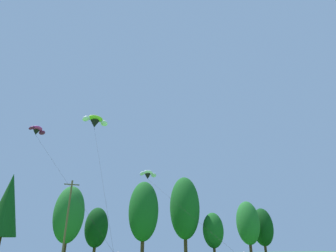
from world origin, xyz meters
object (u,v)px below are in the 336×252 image
object	(u,v)px
utility_pole	(67,218)
parafoil_kite_high_magenta	(37,130)
parafoil_kite_mid_white	(148,174)
parafoil_kite_far_lime_white	(95,121)

from	to	relation	value
utility_pole	parafoil_kite_high_magenta	world-z (taller)	parafoil_kite_high_magenta
utility_pole	parafoil_kite_mid_white	xyz separation A→B (m)	(11.13, -2.43, 6.70)
utility_pole	parafoil_kite_high_magenta	distance (m)	13.93
parafoil_kite_mid_white	parafoil_kite_far_lime_white	bearing A→B (deg)	-157.33
parafoil_kite_high_magenta	utility_pole	bearing A→B (deg)	60.27
utility_pole	parafoil_kite_far_lime_white	distance (m)	14.39
parafoil_kite_mid_white	parafoil_kite_high_magenta	bearing A→B (deg)	-157.94
parafoil_kite_high_magenta	parafoil_kite_far_lime_white	distance (m)	8.26
utility_pole	parafoil_kite_far_lime_white	world-z (taller)	parafoil_kite_far_lime_white
parafoil_kite_high_magenta	parafoil_kite_far_lime_white	size ratio (longest dim) A/B	0.78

